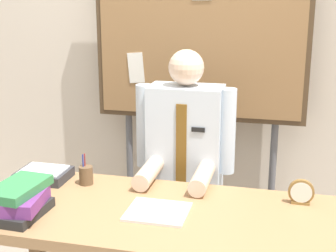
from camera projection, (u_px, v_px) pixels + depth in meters
The scene contains 9 objects.
back_wall at pixel (205, 44), 3.14m from camera, with size 6.40×0.08×2.70m, color beige.
desk at pixel (159, 229), 2.23m from camera, with size 1.72×0.73×0.73m.
person at pixel (185, 182), 2.76m from camera, with size 0.55×0.56×1.38m.
bulletin_board at pixel (200, 30), 2.93m from camera, with size 1.30×0.09×2.06m.
book_stack at pixel (19, 201), 2.15m from camera, with size 0.24×0.31×0.14m.
open_notebook at pixel (158, 212), 2.19m from camera, with size 0.27×0.24×0.01m, color silver.
desk_clock at pixel (301, 193), 2.27m from camera, with size 0.12×0.04×0.12m.
pen_holder at pixel (86, 175), 2.50m from camera, with size 0.07×0.07×0.16m.
paper_tray at pixel (44, 174), 2.57m from camera, with size 0.26×0.20×0.06m.
Camera 1 is at (0.52, -1.96, 1.69)m, focal length 52.60 mm.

